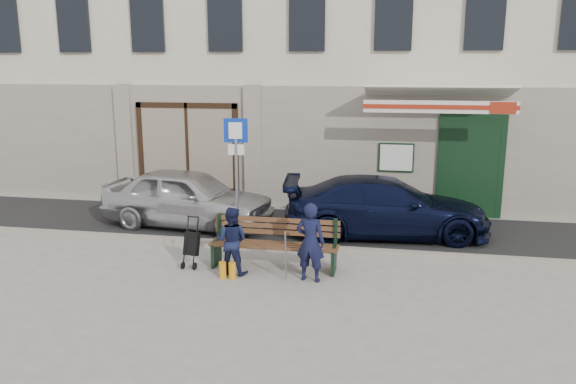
% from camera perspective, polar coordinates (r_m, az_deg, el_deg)
% --- Properties ---
extents(ground, '(80.00, 80.00, 0.00)m').
position_cam_1_polar(ground, '(10.26, -2.45, -8.48)').
color(ground, '#9E9991').
rests_on(ground, ground).
extents(asphalt_lane, '(60.00, 3.20, 0.01)m').
position_cam_1_polar(asphalt_lane, '(13.14, 0.58, -3.64)').
color(asphalt_lane, '#282828').
rests_on(asphalt_lane, ground).
extents(curb, '(60.00, 0.18, 0.12)m').
position_cam_1_polar(curb, '(11.62, -0.79, -5.57)').
color(curb, '#9E9384').
rests_on(curb, ground).
extents(building, '(20.00, 8.27, 10.00)m').
position_cam_1_polar(building, '(17.94, 3.74, 16.76)').
color(building, beige).
rests_on(building, ground).
extents(car_silver, '(4.22, 2.12, 1.38)m').
position_cam_1_polar(car_silver, '(13.31, -10.13, -0.57)').
color(car_silver, silver).
rests_on(car_silver, ground).
extents(car_navy, '(4.68, 2.32, 1.31)m').
position_cam_1_polar(car_navy, '(12.59, 9.92, -1.50)').
color(car_navy, black).
rests_on(car_navy, ground).
extents(parking_sign, '(0.49, 0.10, 2.66)m').
position_cam_1_polar(parking_sign, '(11.63, -5.27, 3.15)').
color(parking_sign, gray).
rests_on(parking_sign, ground).
extents(bench, '(2.40, 1.17, 0.98)m').
position_cam_1_polar(bench, '(10.48, -1.66, -5.35)').
color(bench, brown).
rests_on(bench, ground).
extents(man, '(0.56, 0.41, 1.41)m').
position_cam_1_polar(man, '(9.81, 2.29, -5.11)').
color(man, '#121532').
rests_on(man, ground).
extents(woman, '(0.66, 0.54, 1.24)m').
position_cam_1_polar(woman, '(10.21, -5.75, -4.93)').
color(woman, '#151A3A').
rests_on(woman, ground).
extents(stroller, '(0.30, 0.41, 0.94)m').
position_cam_1_polar(stroller, '(10.73, -9.77, -5.32)').
color(stroller, black).
rests_on(stroller, ground).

